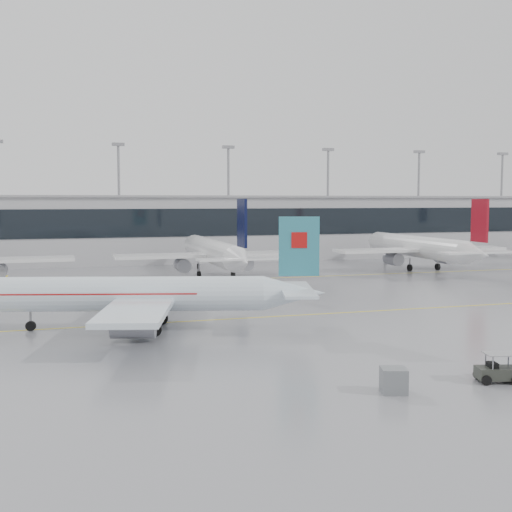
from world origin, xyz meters
name	(u,v)px	position (x,y,z in m)	size (l,w,h in m)	color
ground	(291,316)	(0.00, 0.00, 0.00)	(320.00, 320.00, 0.00)	gray
taxi_line_main	(291,316)	(0.00, 0.00, 0.01)	(120.00, 0.25, 0.01)	yellow
taxi_line_north	(220,280)	(0.00, 30.00, 0.01)	(120.00, 0.25, 0.01)	yellow
terminal	(181,229)	(0.00, 62.00, 6.00)	(180.00, 15.00, 12.00)	#A4A4A8
terminal_glass	(188,223)	(0.00, 54.45, 7.50)	(180.00, 0.20, 5.00)	black
terminal_roof	(180,197)	(0.00, 62.00, 12.20)	(182.00, 16.00, 0.40)	gray
light_masts	(175,191)	(0.00, 68.00, 13.34)	(156.40, 1.00, 22.60)	gray
air_canada_jet	(145,295)	(-14.83, -3.07, 3.15)	(32.86, 25.97, 10.09)	silver
parked_jet_c	(214,252)	(0.00, 33.69, 3.71)	(29.64, 36.96, 11.72)	white
parked_jet_d	(420,248)	(35.00, 33.69, 3.71)	(29.64, 36.96, 11.72)	white
baggage_tug	(497,372)	(4.58, -25.94, 0.66)	(3.92, 2.20, 1.86)	#2C2F29
gse_unit	(394,380)	(-2.85, -26.08, 0.76)	(1.51, 1.40, 1.51)	slate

